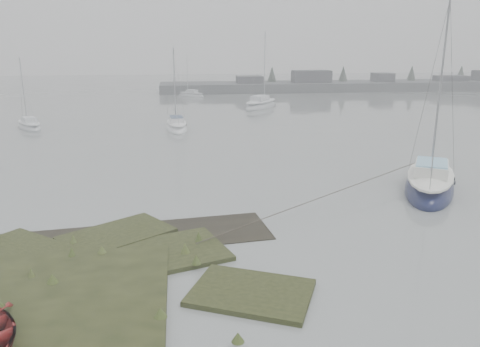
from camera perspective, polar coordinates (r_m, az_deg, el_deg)
name	(u,v)px	position (r m, az deg, el deg)	size (l,w,h in m)	color
ground	(194,126)	(43.49, -5.64, 5.78)	(160.00, 160.00, 0.00)	slate
far_shoreline	(350,85)	(80.21, 13.24, 10.46)	(60.00, 8.00, 4.15)	#4C4F51
sailboat_main	(430,184)	(25.90, 22.10, -1.23)	(5.67, 7.42, 10.17)	black
sailboat_white	(177,127)	(41.84, -7.73, 5.66)	(2.16, 5.50, 7.60)	white
sailboat_far_a	(29,126)	(46.00, -24.29, 5.28)	(3.70, 4.89, 6.69)	#B3B8BE
sailboat_far_b	(261,105)	(56.03, 2.56, 8.30)	(5.80, 6.69, 9.48)	#A7ADB0
sailboat_far_c	(191,95)	(68.85, -5.98, 9.48)	(4.36, 4.14, 6.39)	silver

